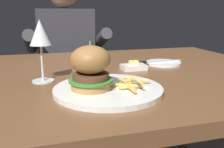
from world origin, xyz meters
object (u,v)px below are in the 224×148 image
at_px(main_plate, 108,89).
at_px(wine_glass, 40,35).
at_px(table_knife, 153,62).
at_px(butter_dish, 134,67).
at_px(diner_person, 67,72).
at_px(bread_plate, 163,63).
at_px(burger_sandwich, 91,68).

xyz_separation_m(main_plate, wine_glass, (-0.18, 0.16, 0.14)).
bearing_deg(table_knife, main_plate, -132.80).
relative_size(butter_dish, diner_person, 0.08).
xyz_separation_m(bread_plate, butter_dish, (-0.16, -0.07, 0.01)).
bearing_deg(diner_person, table_knife, -67.40).
height_order(bread_plate, diner_person, diner_person).
height_order(main_plate, table_knife, table_knife).
height_order(wine_glass, diner_person, diner_person).
relative_size(wine_glass, bread_plate, 1.33).
bearing_deg(burger_sandwich, table_knife, 42.68).
bearing_deg(diner_person, butter_dish, -76.43).
height_order(main_plate, wine_glass, wine_glass).
distance_m(main_plate, diner_person, 1.04).
bearing_deg(bread_plate, butter_dish, -157.92).
bearing_deg(wine_glass, table_knife, 16.89).
relative_size(main_plate, bread_plate, 2.07).
height_order(main_plate, diner_person, diner_person).
bearing_deg(bread_plate, main_plate, -137.21).
relative_size(bread_plate, butter_dish, 1.57).
bearing_deg(butter_dish, wine_glass, -167.42).
bearing_deg(main_plate, table_knife, 47.20).
distance_m(bread_plate, diner_person, 0.81).
xyz_separation_m(wine_glass, diner_person, (0.16, 0.86, -0.33)).
bearing_deg(diner_person, bread_plate, -63.87).
distance_m(burger_sandwich, bread_plate, 0.49).
relative_size(burger_sandwich, butter_dish, 1.38).
distance_m(main_plate, bread_plate, 0.45).
distance_m(wine_glass, table_knife, 0.50).
bearing_deg(butter_dish, bread_plate, 22.08).
bearing_deg(table_knife, bread_plate, 4.72).
height_order(butter_dish, diner_person, diner_person).
bearing_deg(wine_glass, diner_person, 79.55).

